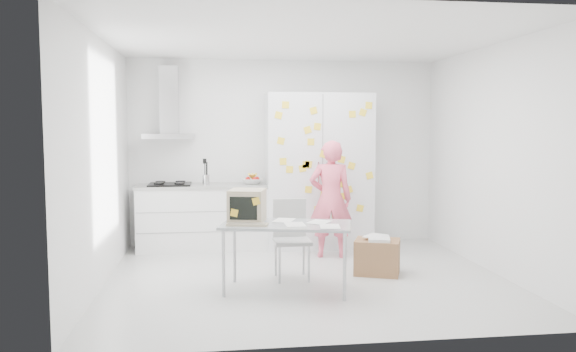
{
  "coord_description": "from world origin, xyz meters",
  "views": [
    {
      "loc": [
        -1.03,
        -6.24,
        1.73
      ],
      "look_at": [
        -0.11,
        0.77,
        1.11
      ],
      "focal_mm": 35.0,
      "sensor_mm": 36.0,
      "label": 1
    }
  ],
  "objects": [
    {
      "name": "range_hood",
      "position": [
        -1.65,
        1.84,
        1.96
      ],
      "size": [
        0.7,
        0.48,
        1.01
      ],
      "color": "silver",
      "rests_on": "walls"
    },
    {
      "name": "person",
      "position": [
        0.49,
        1.0,
        0.78
      ],
      "size": [
        0.62,
        0.46,
        1.55
      ],
      "primitive_type": "imported",
      "rotation": [
        0.0,
        0.0,
        2.97
      ],
      "color": "#F15E77",
      "rests_on": "ground"
    },
    {
      "name": "tall_cabinet",
      "position": [
        0.45,
        1.67,
        1.1
      ],
      "size": [
        1.5,
        0.68,
        2.2
      ],
      "color": "silver",
      "rests_on": "ground"
    },
    {
      "name": "counter_run",
      "position": [
        -1.2,
        1.7,
        0.47
      ],
      "size": [
        1.84,
        0.63,
        1.28
      ],
      "color": "white",
      "rests_on": "ground"
    },
    {
      "name": "floor",
      "position": [
        0.0,
        0.0,
        -0.01
      ],
      "size": [
        4.5,
        4.0,
        0.02
      ],
      "primitive_type": "cube",
      "color": "silver",
      "rests_on": "ground"
    },
    {
      "name": "chair",
      "position": [
        -0.17,
        0.04,
        0.51
      ],
      "size": [
        0.41,
        0.41,
        0.9
      ],
      "rotation": [
        0.0,
        0.0,
        0.02
      ],
      "color": "#A9A9A7",
      "rests_on": "ground"
    },
    {
      "name": "ceiling",
      "position": [
        0.0,
        0.0,
        2.7
      ],
      "size": [
        4.5,
        4.0,
        0.02
      ],
      "primitive_type": "cube",
      "color": "white",
      "rests_on": "walls"
    },
    {
      "name": "cardboard_box",
      "position": [
        0.86,
        0.06,
        0.21
      ],
      "size": [
        0.62,
        0.57,
        0.45
      ],
      "rotation": [
        0.0,
        0.0,
        -0.38
      ],
      "color": "olive",
      "rests_on": "ground"
    },
    {
      "name": "walls",
      "position": [
        0.0,
        0.72,
        1.35
      ],
      "size": [
        4.52,
        4.01,
        2.7
      ],
      "color": "white",
      "rests_on": "ground"
    },
    {
      "name": "desk",
      "position": [
        -0.55,
        -0.38,
        0.81
      ],
      "size": [
        1.46,
        0.97,
        1.07
      ],
      "rotation": [
        0.0,
        0.0,
        -0.24
      ],
      "color": "#90969A",
      "rests_on": "ground"
    }
  ]
}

